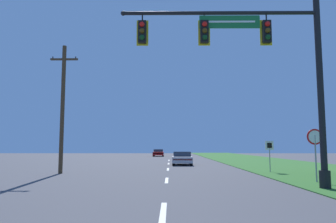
% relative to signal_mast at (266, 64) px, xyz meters
% --- Properties ---
extents(grass_verge_right, '(10.00, 110.00, 0.04)m').
position_rel_signal_mast_xyz_m(grass_verge_right, '(6.33, 19.33, -5.11)').
color(grass_verge_right, '#2D6626').
rests_on(grass_verge_right, ground).
extents(road_center_line, '(0.16, 34.80, 0.01)m').
position_rel_signal_mast_xyz_m(road_center_line, '(-4.17, 11.33, -5.12)').
color(road_center_line, silver).
rests_on(road_center_line, ground).
extents(signal_mast, '(8.55, 0.47, 8.19)m').
position_rel_signal_mast_xyz_m(signal_mast, '(0.00, 0.00, 0.00)').
color(signal_mast, black).
rests_on(signal_mast, grass_verge_right).
extents(car_ahead, '(1.90, 4.26, 1.19)m').
position_rel_signal_mast_xyz_m(car_ahead, '(-2.89, 17.57, -4.53)').
color(car_ahead, black).
rests_on(car_ahead, ground).
extents(far_car, '(1.82, 4.30, 1.19)m').
position_rel_signal_mast_xyz_m(far_car, '(-6.09, 44.08, -4.52)').
color(far_car, black).
rests_on(far_car, ground).
extents(stop_sign, '(0.76, 0.07, 2.50)m').
position_rel_signal_mast_xyz_m(stop_sign, '(2.94, 2.36, -3.26)').
color(stop_sign, gray).
rests_on(stop_sign, grass_verge_right).
extents(route_sign_post, '(0.55, 0.06, 2.03)m').
position_rel_signal_mast_xyz_m(route_sign_post, '(2.63, 8.59, -3.60)').
color(route_sign_post, gray).
rests_on(route_sign_post, grass_verge_right).
extents(utility_pole_near, '(1.80, 0.26, 8.29)m').
position_rel_signal_mast_xyz_m(utility_pole_near, '(-10.95, 7.52, -0.83)').
color(utility_pole_near, '#4C3823').
rests_on(utility_pole_near, ground).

